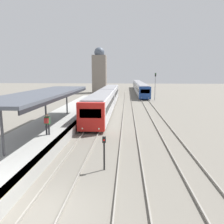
# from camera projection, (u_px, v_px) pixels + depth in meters

# --- Properties ---
(ground_plane) EXTENTS (240.00, 240.00, 0.00)m
(ground_plane) POSITION_uv_depth(u_px,v_px,m) (43.00, 214.00, 8.80)
(ground_plane) COLOR slate
(track_platform_line) EXTENTS (1.51, 120.00, 0.15)m
(track_platform_line) POSITION_uv_depth(u_px,v_px,m) (43.00, 213.00, 8.79)
(track_platform_line) COLOR gray
(track_platform_line) RESTS_ON ground_plane
(track_middle_line) EXTENTS (1.51, 120.00, 0.15)m
(track_middle_line) POSITION_uv_depth(u_px,v_px,m) (132.00, 216.00, 8.55)
(track_middle_line) COLOR gray
(track_middle_line) RESTS_ON ground_plane
(platform_canopy) EXTENTS (4.00, 17.20, 3.17)m
(platform_canopy) POSITION_uv_depth(u_px,v_px,m) (45.00, 93.00, 19.08)
(platform_canopy) COLOR #4C515B
(platform_canopy) RESTS_ON station_platform
(person_on_platform) EXTENTS (0.40, 0.40, 1.66)m
(person_on_platform) POSITION_uv_depth(u_px,v_px,m) (47.00, 123.00, 16.98)
(person_on_platform) COLOR #2D2D33
(person_on_platform) RESTS_ON station_platform
(train_near) EXTENTS (2.61, 31.85, 3.09)m
(train_near) POSITION_uv_depth(u_px,v_px,m) (106.00, 98.00, 35.71)
(train_near) COLOR red
(train_near) RESTS_ON ground_plane
(train_far) EXTENTS (2.53, 46.68, 3.02)m
(train_far) POSITION_uv_depth(u_px,v_px,m) (139.00, 86.00, 68.70)
(train_far) COLOR navy
(train_far) RESTS_ON ground_plane
(signal_post_near) EXTENTS (0.20, 0.21, 2.02)m
(signal_post_near) POSITION_uv_depth(u_px,v_px,m) (104.00, 150.00, 12.66)
(signal_post_near) COLOR black
(signal_post_near) RESTS_ON ground_plane
(signal_mast_far) EXTENTS (0.28, 0.29, 5.75)m
(signal_mast_far) POSITION_uv_depth(u_px,v_px,m) (155.00, 84.00, 45.74)
(signal_mast_far) COLOR gray
(signal_mast_far) RESTS_ON ground_plane
(distant_domed_building) EXTENTS (4.00, 4.00, 13.20)m
(distant_domed_building) POSITION_uv_depth(u_px,v_px,m) (100.00, 71.00, 64.53)
(distant_domed_building) COLOR slate
(distant_domed_building) RESTS_ON ground_plane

